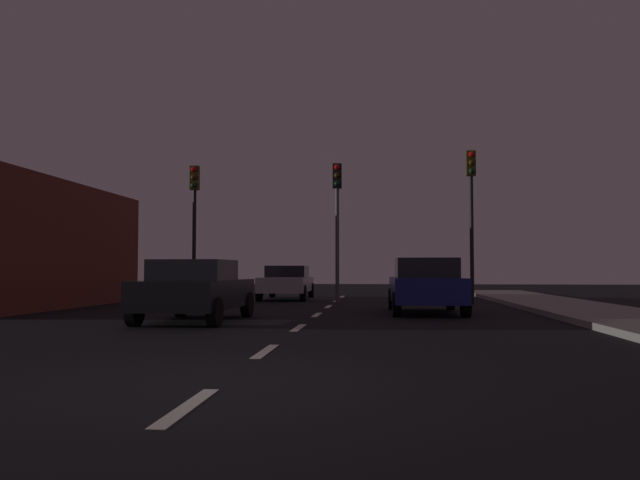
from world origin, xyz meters
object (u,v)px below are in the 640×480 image
Objects in this scene: traffic_signal_right at (471,197)px; car_oncoming_far at (287,282)px; car_adjacent_lane at (196,290)px; car_stopped_ahead at (426,285)px; traffic_signal_center at (337,206)px; traffic_signal_left at (194,207)px.

traffic_signal_right is 1.20× the size of car_oncoming_far.
car_adjacent_lane is at bearing -92.44° from car_oncoming_far.
car_adjacent_lane is (-7.61, -8.14, -3.05)m from traffic_signal_right.
traffic_signal_right is at bearing -24.01° from car_oncoming_far.
traffic_signal_right is 1.33× the size of car_adjacent_lane.
car_oncoming_far is (-5.15, 7.89, -0.06)m from car_stopped_ahead.
car_stopped_ahead is at bearing -59.07° from traffic_signal_center.
traffic_signal_left is at bearing -133.53° from car_oncoming_far.
traffic_signal_center is 4.85m from car_oncoming_far.
car_oncoming_far is (-7.12, 3.17, -3.08)m from traffic_signal_right.
traffic_signal_center is 0.93× the size of traffic_signal_right.
traffic_signal_center is at bearing 71.00° from car_adjacent_lane.
car_oncoming_far is at bearing 46.47° from traffic_signal_left.
car_adjacent_lane reaches higher than car_oncoming_far.
traffic_signal_center is 9.06m from car_adjacent_lane.
traffic_signal_center reaches higher than car_oncoming_far.
car_stopped_ahead is (2.83, -4.72, -2.78)m from traffic_signal_center.
traffic_signal_right reaches higher than traffic_signal_left.
traffic_signal_center is 6.16m from car_stopped_ahead.
traffic_signal_center is at bearing -179.99° from traffic_signal_right.
traffic_signal_left is 1.00× the size of traffic_signal_center.
car_adjacent_lane is at bearing -109.00° from traffic_signal_center.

